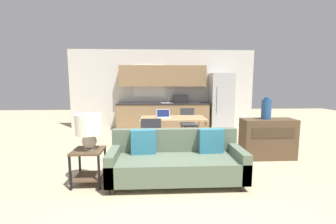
# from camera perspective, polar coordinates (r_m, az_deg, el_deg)

# --- Properties ---
(ground_plane) EXTENTS (20.00, 20.00, 0.00)m
(ground_plane) POSITION_cam_1_polar(r_m,az_deg,el_deg) (3.63, 0.80, -18.21)
(ground_plane) COLOR tan
(wall_back) EXTENTS (6.40, 0.07, 2.70)m
(wall_back) POSITION_cam_1_polar(r_m,az_deg,el_deg) (7.91, -1.39, 5.85)
(wall_back) COLOR silver
(wall_back) RESTS_ON ground_plane
(kitchen_counter) EXTENTS (3.10, 0.65, 2.15)m
(kitchen_counter) POSITION_cam_1_polar(r_m,az_deg,el_deg) (7.64, -1.18, 1.95)
(kitchen_counter) COLOR #8E704C
(kitchen_counter) RESTS_ON ground_plane
(refrigerator) EXTENTS (0.74, 0.72, 1.89)m
(refrigerator) POSITION_cam_1_polar(r_m,az_deg,el_deg) (7.84, 13.26, 2.63)
(refrigerator) COLOR #B7BABC
(refrigerator) RESTS_ON ground_plane
(dining_table) EXTENTS (1.54, 0.83, 0.75)m
(dining_table) POSITION_cam_1_polar(r_m,az_deg,el_deg) (5.35, 1.27, -2.13)
(dining_table) COLOR tan
(dining_table) RESTS_ON ground_plane
(couch) EXTENTS (2.09, 0.80, 0.82)m
(couch) POSITION_cam_1_polar(r_m,az_deg,el_deg) (3.69, 2.07, -12.30)
(couch) COLOR #3D2D1E
(couch) RESTS_ON ground_plane
(side_table) EXTENTS (0.46, 0.46, 0.55)m
(side_table) POSITION_cam_1_polar(r_m,az_deg,el_deg) (3.77, -19.52, -11.65)
(side_table) COLOR brown
(side_table) RESTS_ON ground_plane
(table_lamp) EXTENTS (0.39, 0.39, 0.55)m
(table_lamp) POSITION_cam_1_polar(r_m,az_deg,el_deg) (3.63, -19.49, -3.75)
(table_lamp) COLOR #B2A893
(table_lamp) RESTS_ON side_table
(credenza) EXTENTS (1.08, 0.44, 0.83)m
(credenza) POSITION_cam_1_polar(r_m,az_deg,el_deg) (5.15, 23.97, -6.21)
(credenza) COLOR brown
(credenza) RESTS_ON ground_plane
(vase) EXTENTS (0.20, 0.20, 0.45)m
(vase) POSITION_cam_1_polar(r_m,az_deg,el_deg) (5.04, 23.69, 0.71)
(vase) COLOR #234C84
(vase) RESTS_ON credenza
(dining_chair_near_left) EXTENTS (0.43, 0.43, 0.88)m
(dining_chair_near_left) POSITION_cam_1_polar(r_m,az_deg,el_deg) (4.60, -4.22, -6.18)
(dining_chair_near_left) COLOR #38383D
(dining_chair_near_left) RESTS_ON ground_plane
(dining_chair_far_right) EXTENTS (0.48, 0.48, 0.88)m
(dining_chair_far_right) POSITION_cam_1_polar(r_m,az_deg,el_deg) (6.19, 5.22, -2.66)
(dining_chair_far_right) COLOR #38383D
(dining_chair_far_right) RESTS_ON ground_plane
(laptop) EXTENTS (0.35, 0.29, 0.20)m
(laptop) POSITION_cam_1_polar(r_m,az_deg,el_deg) (5.32, -1.15, -0.94)
(laptop) COLOR #B7BABC
(laptop) RESTS_ON dining_table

